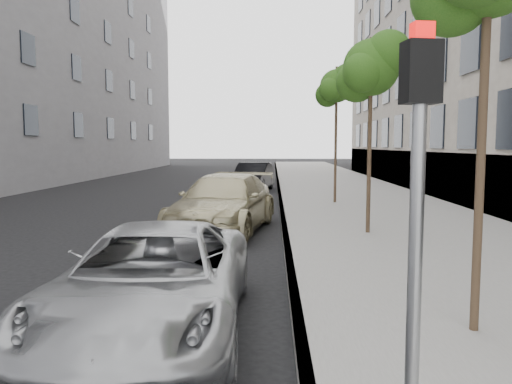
{
  "coord_description": "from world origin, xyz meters",
  "views": [
    {
      "loc": [
        0.85,
        -4.21,
        2.28
      ],
      "look_at": [
        0.58,
        4.06,
        1.5
      ],
      "focal_mm": 35.0,
      "sensor_mm": 36.0,
      "label": 1
    }
  ],
  "objects_px": {
    "tree_mid": "(372,68)",
    "tree_far": "(337,86)",
    "signal_pole": "(417,186)",
    "minivan": "(154,281)",
    "suv": "(224,203)",
    "sedan_black": "(253,177)",
    "sedan_rear": "(257,173)",
    "sedan_blue": "(238,190)"
  },
  "relations": [
    {
      "from": "tree_mid",
      "to": "tree_far",
      "type": "xyz_separation_m",
      "value": [
        -0.0,
        6.5,
        0.31
      ]
    },
    {
      "from": "signal_pole",
      "to": "tree_far",
      "type": "bearing_deg",
      "value": 75.8
    },
    {
      "from": "minivan",
      "to": "suv",
      "type": "xyz_separation_m",
      "value": [
        0.15,
        7.15,
        0.1
      ]
    },
    {
      "from": "minivan",
      "to": "sedan_black",
      "type": "bearing_deg",
      "value": 87.5
    },
    {
      "from": "sedan_rear",
      "to": "tree_mid",
      "type": "bearing_deg",
      "value": -77.44
    },
    {
      "from": "sedan_blue",
      "to": "tree_mid",
      "type": "bearing_deg",
      "value": -52.47
    },
    {
      "from": "tree_mid",
      "to": "signal_pole",
      "type": "bearing_deg",
      "value": -98.93
    },
    {
      "from": "suv",
      "to": "sedan_blue",
      "type": "relative_size",
      "value": 1.37
    },
    {
      "from": "minivan",
      "to": "sedan_rear",
      "type": "distance_m",
      "value": 24.28
    },
    {
      "from": "tree_mid",
      "to": "suv",
      "type": "distance_m",
      "value": 5.03
    },
    {
      "from": "tree_mid",
      "to": "tree_far",
      "type": "height_order",
      "value": "tree_far"
    },
    {
      "from": "signal_pole",
      "to": "sedan_blue",
      "type": "height_order",
      "value": "signal_pole"
    },
    {
      "from": "tree_mid",
      "to": "sedan_rear",
      "type": "bearing_deg",
      "value": 100.53
    },
    {
      "from": "tree_far",
      "to": "signal_pole",
      "type": "bearing_deg",
      "value": -95.15
    },
    {
      "from": "suv",
      "to": "sedan_rear",
      "type": "height_order",
      "value": "suv"
    },
    {
      "from": "tree_mid",
      "to": "signal_pole",
      "type": "distance_m",
      "value": 9.1
    },
    {
      "from": "tree_far",
      "to": "sedan_rear",
      "type": "height_order",
      "value": "tree_far"
    },
    {
      "from": "tree_far",
      "to": "minivan",
      "type": "bearing_deg",
      "value": -106.46
    },
    {
      "from": "minivan",
      "to": "suv",
      "type": "height_order",
      "value": "suv"
    },
    {
      "from": "tree_mid",
      "to": "minivan",
      "type": "bearing_deg",
      "value": -120.82
    },
    {
      "from": "tree_mid",
      "to": "sedan_black",
      "type": "distance_m",
      "value": 13.34
    },
    {
      "from": "suv",
      "to": "sedan_black",
      "type": "xyz_separation_m",
      "value": [
        0.33,
        11.69,
        -0.04
      ]
    },
    {
      "from": "tree_far",
      "to": "sedan_black",
      "type": "distance_m",
      "value": 7.78
    },
    {
      "from": "tree_mid",
      "to": "suv",
      "type": "height_order",
      "value": "tree_mid"
    },
    {
      "from": "sedan_blue",
      "to": "sedan_black",
      "type": "xyz_separation_m",
      "value": [
        0.32,
        6.62,
        0.06
      ]
    },
    {
      "from": "tree_mid",
      "to": "sedan_black",
      "type": "relative_size",
      "value": 1.12
    },
    {
      "from": "minivan",
      "to": "sedan_black",
      "type": "xyz_separation_m",
      "value": [
        0.48,
        18.84,
        0.06
      ]
    },
    {
      "from": "minivan",
      "to": "suv",
      "type": "bearing_deg",
      "value": 87.76
    },
    {
      "from": "sedan_blue",
      "to": "sedan_black",
      "type": "height_order",
      "value": "sedan_black"
    },
    {
      "from": "tree_mid",
      "to": "minivan",
      "type": "xyz_separation_m",
      "value": [
        -3.8,
        -6.38,
        -3.47
      ]
    },
    {
      "from": "tree_mid",
      "to": "sedan_blue",
      "type": "bearing_deg",
      "value": 121.92
    },
    {
      "from": "sedan_black",
      "to": "signal_pole",
      "type": "bearing_deg",
      "value": -75.71
    },
    {
      "from": "suv",
      "to": "sedan_blue",
      "type": "distance_m",
      "value": 5.07
    },
    {
      "from": "sedan_black",
      "to": "sedan_rear",
      "type": "height_order",
      "value": "sedan_black"
    },
    {
      "from": "tree_far",
      "to": "signal_pole",
      "type": "xyz_separation_m",
      "value": [
        -1.37,
        -15.24,
        -2.44
      ]
    },
    {
      "from": "tree_far",
      "to": "suv",
      "type": "bearing_deg",
      "value": -122.55
    },
    {
      "from": "tree_mid",
      "to": "minivan",
      "type": "relative_size",
      "value": 1.04
    },
    {
      "from": "suv",
      "to": "sedan_black",
      "type": "relative_size",
      "value": 1.2
    },
    {
      "from": "sedan_blue",
      "to": "minivan",
      "type": "bearing_deg",
      "value": -85.15
    },
    {
      "from": "minivan",
      "to": "suv",
      "type": "distance_m",
      "value": 7.15
    },
    {
      "from": "sedan_rear",
      "to": "sedan_blue",
      "type": "bearing_deg",
      "value": -89.47
    },
    {
      "from": "minivan",
      "to": "suv",
      "type": "relative_size",
      "value": 0.9
    }
  ]
}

